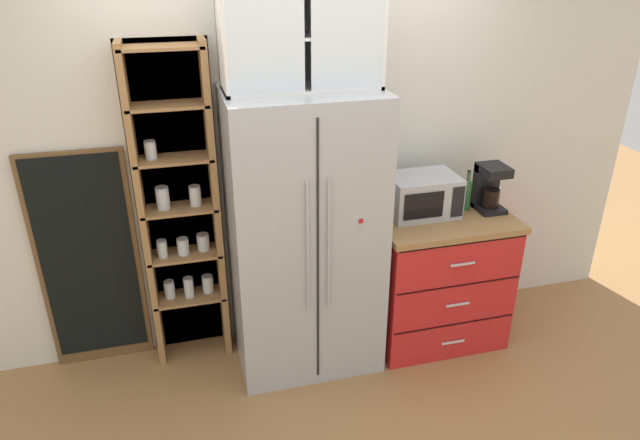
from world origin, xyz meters
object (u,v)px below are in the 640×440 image
microwave (422,195)px  chalkboard_menu (89,262)px  mug_charcoal (438,205)px  coffee_maker (489,187)px  bottle_green (467,192)px  refrigerator (304,235)px

microwave → chalkboard_menu: 2.13m
mug_charcoal → chalkboard_menu: 2.24m
microwave → coffee_maker: 0.46m
microwave → bottle_green: 0.31m
refrigerator → microwave: 0.81m
chalkboard_menu → refrigerator: bearing=-13.0°
mug_charcoal → bottle_green: size_ratio=0.45×
microwave → coffee_maker: bearing=-5.3°
refrigerator → mug_charcoal: bearing=3.4°
coffee_maker → bottle_green: size_ratio=1.14×
refrigerator → chalkboard_menu: 1.34m
refrigerator → chalkboard_menu: refrigerator is taller
refrigerator → microwave: bearing=3.5°
coffee_maker → refrigerator: bearing=-179.7°
microwave → mug_charcoal: (0.13, 0.01, -0.09)m
coffee_maker → bottle_green: 0.15m
microwave → chalkboard_menu: bearing=173.1°
mug_charcoal → bottle_green: 0.20m
coffee_maker → bottle_green: (-0.14, 0.03, -0.04)m
microwave → refrigerator: bearing=-176.5°
refrigerator → coffee_maker: refrigerator is taller
refrigerator → coffee_maker: size_ratio=5.76×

